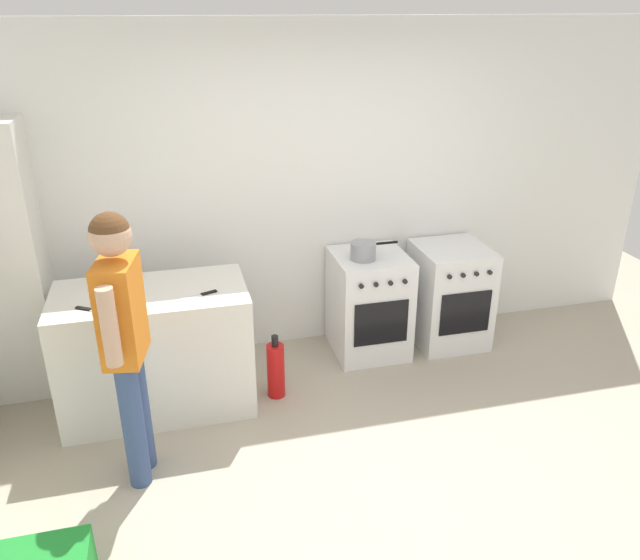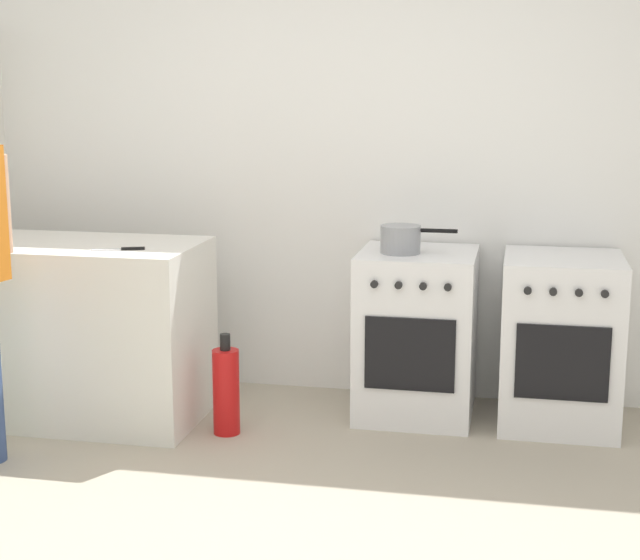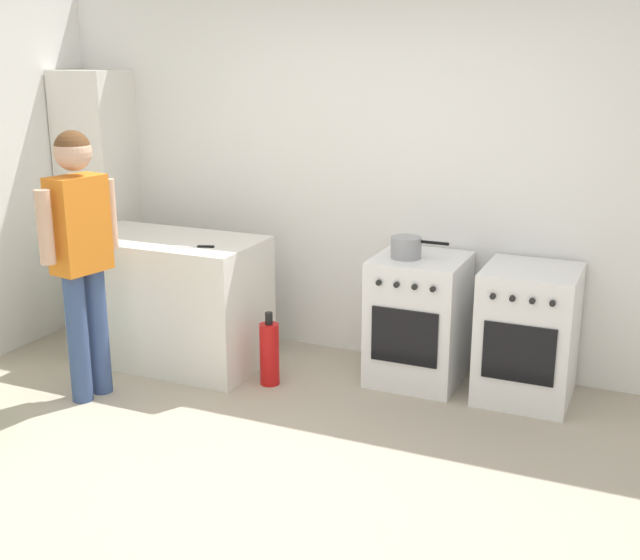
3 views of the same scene
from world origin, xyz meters
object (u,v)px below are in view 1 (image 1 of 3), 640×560
person (123,328)px  larder_cabinet (7,265)px  oven_left (369,304)px  oven_right (449,295)px  knife_utility (201,295)px  fire_extinguisher (276,370)px  knife_bread (98,311)px  pot (363,251)px

person → larder_cabinet: (-0.82, 1.21, -0.02)m
oven_left → oven_right: (0.71, -0.00, -0.00)m
knife_utility → person: (-0.46, -0.58, 0.12)m
oven_right → fire_extinguisher: size_ratio=1.70×
oven_right → knife_utility: (-2.08, -0.53, 0.48)m
person → knife_bread: bearing=110.2°
pot → fire_extinguisher: 1.14m
pot → knife_bread: (-1.93, -0.55, -0.02)m
pot → knife_bread: pot is taller
person → knife_utility: bearing=51.5°
knife_utility → person: person is taller
fire_extinguisher → larder_cabinet: larder_cabinet is taller
oven_left → person: person is taller
oven_left → pot: pot is taller
oven_left → larder_cabinet: (-2.65, 0.10, 0.57)m
oven_left → oven_right: 0.71m
fire_extinguisher → larder_cabinet: 2.03m
oven_left → pot: size_ratio=2.24×
oven_left → larder_cabinet: 2.71m
oven_left → person: bearing=-148.7°
knife_bread → person: size_ratio=0.19×
oven_left → pot: bearing=-144.7°
pot → larder_cabinet: (-2.57, 0.16, 0.08)m
oven_left → knife_utility: size_ratio=3.47×
pot → person: bearing=-148.9°
person → oven_left: bearing=31.3°
pot → oven_left: bearing=35.3°
pot → fire_extinguisher: pot is taller
oven_right → pot: size_ratio=2.24×
pot → knife_utility: size_ratio=1.55×
oven_left → fire_extinguisher: 1.01m
oven_left → larder_cabinet: bearing=177.8°
larder_cabinet → oven_left: bearing=-2.2°
oven_right → fire_extinguisher: (-1.58, -0.48, -0.21)m
pot → fire_extinguisher: (-0.79, -0.42, -0.70)m
fire_extinguisher → knife_utility: bearing=-174.0°
oven_right → person: size_ratio=0.50×
oven_right → larder_cabinet: larder_cabinet is taller
oven_left → oven_right: same height
larder_cabinet → oven_right: bearing=-1.7°
knife_utility → knife_bread: same height
knife_bread → larder_cabinet: (-0.64, 0.71, 0.10)m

